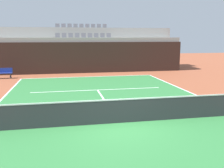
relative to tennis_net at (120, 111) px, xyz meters
name	(u,v)px	position (x,y,z in m)	size (l,w,h in m)	color
ground_plane	(120,123)	(0.00, 0.00, -0.51)	(80.00, 80.00, 0.00)	brown
court_surface	(120,123)	(0.00, 0.00, -0.50)	(11.00, 24.00, 0.01)	#2D7238
baseline_far	(88,77)	(0.00, 11.95, -0.50)	(11.00, 0.10, 0.00)	white
service_line_far	(97,90)	(0.00, 6.40, -0.50)	(8.26, 0.10, 0.00)	white
centre_service_line	(106,102)	(0.00, 3.20, -0.50)	(0.10, 6.40, 0.00)	white
back_wall	(85,58)	(0.00, 14.50, 0.93)	(18.98, 0.30, 2.88)	black
stands_tier_lower	(84,54)	(0.00, 15.85, 1.14)	(18.98, 2.40, 3.30)	#9E9E99
stands_tier_upper	(82,48)	(0.00, 18.25, 1.64)	(18.98, 2.40, 4.30)	#9E9E99
seating_row_lower	(84,36)	(0.00, 15.95, 2.91)	(5.45, 0.44, 0.44)	slate
seating_row_upper	(82,27)	(0.00, 18.35, 3.92)	(5.45, 0.44, 0.44)	slate
tennis_net	(120,111)	(0.00, 0.00, 0.00)	(11.08, 0.08, 1.07)	black
player_bench	(3,72)	(-6.95, 12.51, 0.00)	(1.50, 0.40, 0.85)	navy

